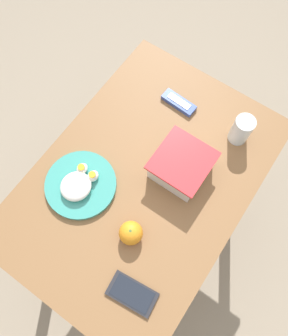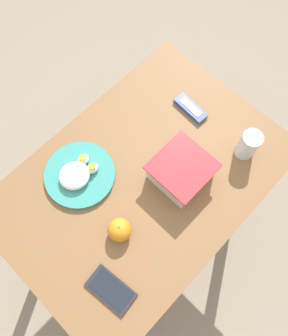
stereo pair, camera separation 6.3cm
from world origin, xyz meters
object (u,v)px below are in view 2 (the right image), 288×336
Objects in this scene: orange_fruit at (120,230)px; drinking_glass at (248,145)px; food_container at (181,172)px; candy_bar at (190,108)px; cell_phone at (111,290)px; rice_plate at (79,174)px.

drinking_glass is at bearing 167.59° from orange_fruit.
drinking_glass is (-0.22, 0.10, 0.01)m from food_container.
food_container is at bearing -23.93° from drinking_glass.
orange_fruit is (0.27, -0.01, -0.00)m from food_container.
drinking_glass is at bearing 90.65° from candy_bar.
cell_phone is at bearing 12.69° from food_container.
orange_fruit is 0.67× the size of drinking_glass.
food_container is 0.34m from rice_plate.
orange_fruit is 0.50m from drinking_glass.
cell_phone is 1.36× the size of drinking_glass.
food_container is 0.27m from orange_fruit.
candy_bar is at bearing -89.35° from drinking_glass.
drinking_glass is (-0.63, 0.01, 0.05)m from cell_phone.
food_container is at bearing 177.85° from orange_fruit.
food_container is at bearing 33.56° from candy_bar.
food_container reaches higher than orange_fruit.
rice_plate is at bearing -99.02° from orange_fruit.
cell_phone is (0.14, 0.10, -0.03)m from orange_fruit.
cell_phone is (0.41, 0.09, -0.04)m from food_container.
rice_plate is 1.78× the size of candy_bar.
cell_phone is 0.63m from drinking_glass.
cell_phone is (0.18, 0.33, -0.01)m from rice_plate.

